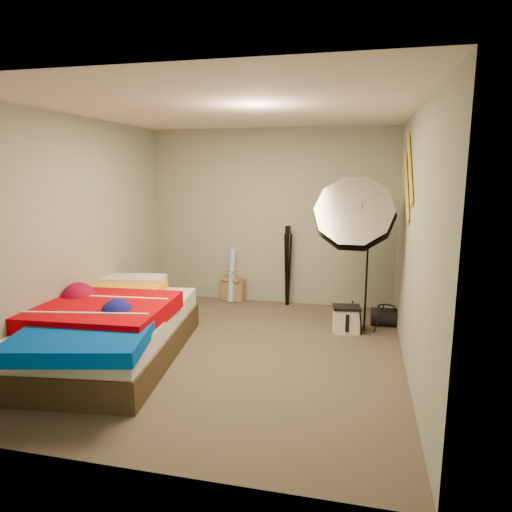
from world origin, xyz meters
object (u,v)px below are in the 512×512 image
(tote_bag, at_px, (233,289))
(camera_tripod, at_px, (288,260))
(photo_umbrella, at_px, (354,216))
(wrapping_roll, at_px, (232,275))
(bed, at_px, (101,328))
(camera_case, at_px, (346,320))
(duffel_bag, at_px, (386,317))

(tote_bag, distance_m, camera_tripod, 0.95)
(photo_umbrella, bearing_deg, wrapping_roll, 150.11)
(camera_tripod, bearing_deg, photo_umbrella, -46.86)
(camera_tripod, bearing_deg, bed, -124.57)
(camera_case, height_order, bed, bed)
(camera_case, distance_m, camera_tripod, 1.39)
(bed, height_order, photo_umbrella, photo_umbrella)
(tote_bag, xyz_separation_m, camera_tripod, (0.82, -0.03, 0.49))
(duffel_bag, xyz_separation_m, camera_tripod, (-1.35, 0.60, 0.55))
(wrapping_roll, xyz_separation_m, bed, (-0.74, -2.32, -0.06))
(camera_case, relative_size, duffel_bag, 0.82)
(photo_umbrella, bearing_deg, tote_bag, 149.84)
(camera_case, xyz_separation_m, camera_tripod, (-0.87, 0.96, 0.51))
(camera_case, bearing_deg, duffel_bag, 28.44)
(wrapping_roll, height_order, camera_case, wrapping_roll)
(tote_bag, height_order, camera_tripod, camera_tripod)
(photo_umbrella, xyz_separation_m, camera_tripod, (-0.92, 0.98, -0.75))
(camera_case, xyz_separation_m, duffel_bag, (0.48, 0.36, -0.04))
(tote_bag, xyz_separation_m, wrapping_roll, (-0.02, 0.00, 0.21))
(wrapping_roll, height_order, duffel_bag, wrapping_roll)
(wrapping_roll, xyz_separation_m, duffel_bag, (2.19, -0.63, -0.28))
(tote_bag, xyz_separation_m, duffel_bag, (2.17, -0.63, -0.06))
(tote_bag, distance_m, bed, 2.44)
(tote_bag, xyz_separation_m, bed, (-0.76, -2.32, 0.15))
(camera_case, bearing_deg, wrapping_roll, 141.62)
(duffel_bag, height_order, bed, bed)
(photo_umbrella, bearing_deg, camera_case, 153.40)
(wrapping_roll, relative_size, camera_case, 2.59)
(wrapping_roll, distance_m, camera_case, 1.99)
(camera_tripod, bearing_deg, duffel_bag, -23.86)
(camera_case, bearing_deg, camera_tripod, 123.93)
(wrapping_roll, bearing_deg, camera_case, -29.98)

